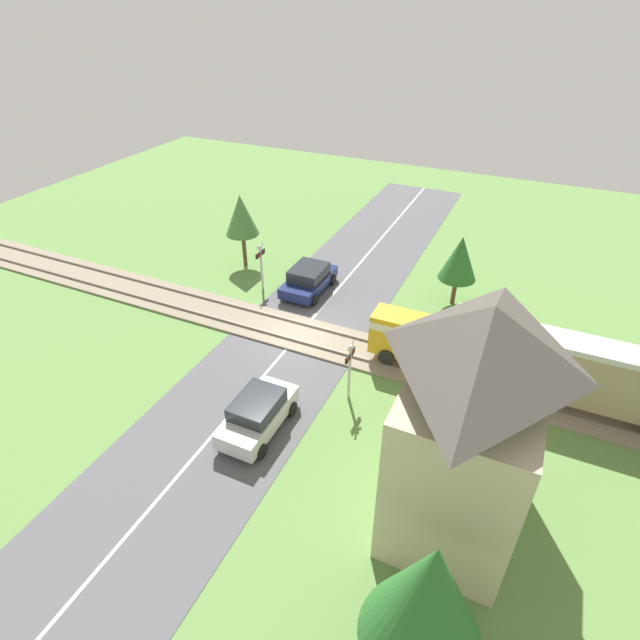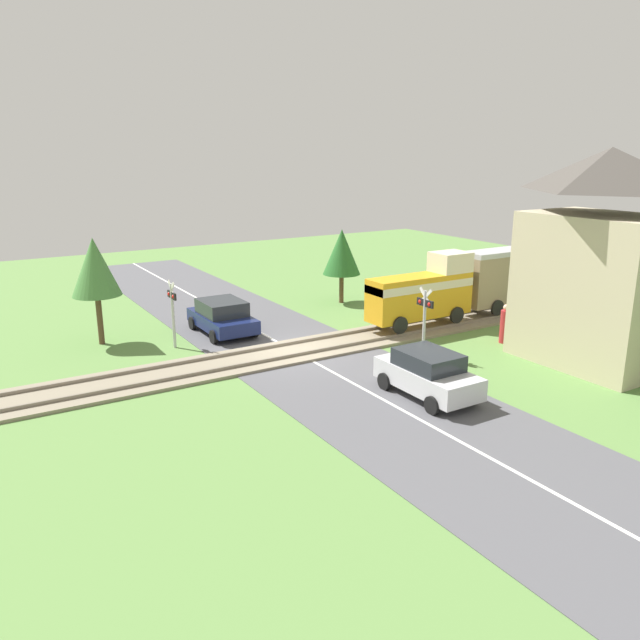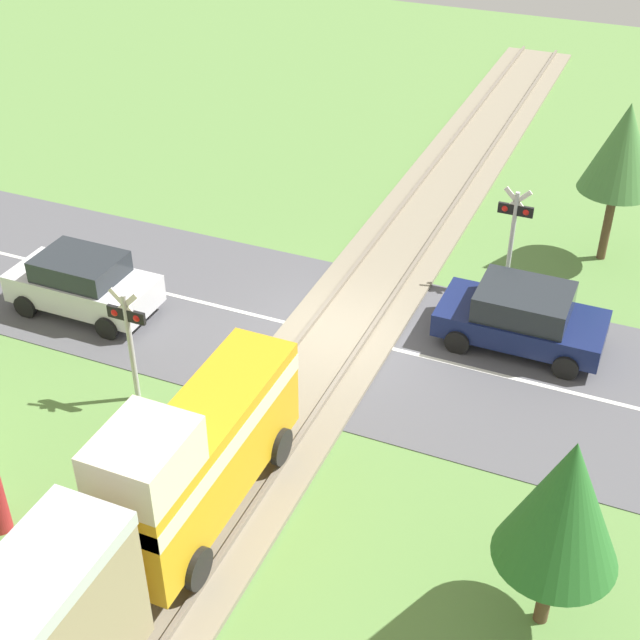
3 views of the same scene
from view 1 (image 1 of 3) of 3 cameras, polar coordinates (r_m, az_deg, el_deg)
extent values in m
plane|color=#5B8442|center=(24.97, -2.40, -1.67)|extent=(60.00, 60.00, 0.00)
cube|color=#515156|center=(24.96, -2.40, -1.65)|extent=(48.00, 6.40, 0.02)
cube|color=silver|center=(24.95, -2.40, -1.63)|extent=(48.00, 0.12, 0.00)
cube|color=gray|center=(24.93, -2.41, -1.56)|extent=(2.80, 48.00, 0.12)
cube|color=slate|center=(25.39, -1.68, -0.49)|extent=(0.10, 48.00, 0.12)
cube|color=slate|center=(24.35, -3.18, -2.22)|extent=(0.10, 48.00, 0.12)
cube|color=gold|center=(22.36, 12.35, -2.36)|extent=(1.35, 5.15, 1.90)
cube|color=beige|center=(22.07, 12.51, -1.26)|extent=(1.37, 5.15, 0.36)
cube|color=beige|center=(21.41, 17.31, -0.44)|extent=(1.35, 1.65, 0.90)
cylinder|color=black|center=(23.76, 8.68, -2.32)|extent=(0.14, 0.76, 0.76)
cylinder|color=black|center=(22.65, 7.59, -4.28)|extent=(0.14, 0.76, 0.76)
cylinder|color=black|center=(23.34, 16.42, -4.25)|extent=(0.14, 0.76, 0.76)
cylinder|color=black|center=(22.20, 15.71, -6.35)|extent=(0.14, 0.76, 0.76)
cube|color=#998466|center=(22.29, 28.98, -5.78)|extent=(1.35, 7.19, 2.40)
cube|color=#BCBCC1|center=(21.57, 29.93, -3.05)|extent=(1.41, 7.19, 0.24)
cylinder|color=black|center=(23.33, 22.70, -5.76)|extent=(0.14, 0.76, 0.76)
cylinder|color=black|center=(22.19, 22.35, -7.95)|extent=(0.14, 0.76, 0.76)
cube|color=#141E4C|center=(28.29, -1.29, 4.40)|extent=(3.91, 1.90, 0.58)
cube|color=#23282D|center=(28.00, -1.31, 5.48)|extent=(2.15, 1.74, 0.63)
cylinder|color=black|center=(27.10, -0.65, 2.25)|extent=(0.60, 0.18, 0.60)
cylinder|color=black|center=(27.85, -4.18, 3.10)|extent=(0.60, 0.18, 0.60)
cylinder|color=black|center=(29.10, 1.50, 4.63)|extent=(0.60, 0.18, 0.60)
cylinder|color=black|center=(29.80, -1.86, 5.37)|extent=(0.60, 0.18, 0.60)
cube|color=silver|center=(19.78, -7.08, -10.84)|extent=(3.74, 1.67, 0.71)
cube|color=#23282D|center=(19.35, -7.21, -9.51)|extent=(2.06, 1.54, 0.55)
cylinder|color=black|center=(21.10, -7.29, -8.75)|extent=(0.60, 0.18, 0.60)
cylinder|color=black|center=(20.46, -3.21, -10.13)|extent=(0.60, 0.18, 0.60)
cylinder|color=black|center=(19.71, -11.00, -13.01)|extent=(0.60, 0.18, 0.60)
cylinder|color=black|center=(19.02, -6.70, -14.70)|extent=(0.60, 0.18, 0.60)
cylinder|color=#B7B7B7|center=(28.31, -6.72, 5.95)|extent=(0.12, 0.12, 2.72)
cube|color=black|center=(27.92, -6.84, 7.53)|extent=(0.90, 0.08, 0.28)
sphere|color=red|center=(28.13, -6.56, 7.76)|extent=(0.18, 0.18, 0.18)
sphere|color=red|center=(27.72, -7.12, 7.30)|extent=(0.18, 0.18, 0.18)
cube|color=silver|center=(27.82, -6.87, 7.97)|extent=(0.72, 0.04, 0.72)
cube|color=silver|center=(27.82, -6.87, 7.97)|extent=(0.72, 0.04, 0.72)
cylinder|color=#B7B7B7|center=(20.54, 3.38, -5.97)|extent=(0.12, 0.12, 2.72)
cube|color=black|center=(19.99, 3.46, -4.06)|extent=(0.90, 0.08, 0.28)
sphere|color=red|center=(19.79, 3.17, -4.49)|extent=(0.18, 0.18, 0.18)
sphere|color=red|center=(20.19, 3.75, -3.63)|extent=(0.18, 0.18, 0.18)
cube|color=silver|center=(19.85, 3.48, -3.51)|extent=(0.72, 0.04, 0.72)
cube|color=silver|center=(19.85, 3.48, -3.51)|extent=(0.72, 0.04, 0.72)
cube|color=#C6B793|center=(16.08, 15.92, -14.33)|extent=(5.25, 3.61, 5.67)
pyramid|color=#47423D|center=(13.24, 18.83, -1.36)|extent=(5.67, 3.90, 1.57)
cube|color=#472D1E|center=(19.21, 16.67, -12.40)|extent=(0.06, 1.10, 2.10)
cylinder|color=#B2282D|center=(20.08, 14.60, -10.90)|extent=(0.41, 0.41, 1.42)
sphere|color=beige|center=(19.51, 14.95, -9.15)|extent=(0.26, 0.26, 0.26)
cone|color=#286628|center=(12.27, 12.23, -28.45)|extent=(2.86, 2.86, 3.43)
cylinder|color=brown|center=(28.01, 15.08, 3.26)|extent=(0.24, 0.24, 1.56)
cone|color=#286628|center=(27.10, 15.69, 6.84)|extent=(1.99, 1.99, 2.39)
cylinder|color=brown|center=(31.25, -8.64, 7.96)|extent=(0.24, 0.24, 2.10)
cone|color=#477F3D|center=(30.35, -9.01, 11.78)|extent=(2.00, 2.00, 2.40)
camera|label=2|loc=(22.34, -66.82, -5.23)|focal=35.00mm
camera|label=3|loc=(25.64, 44.26, 20.94)|focal=50.00mm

